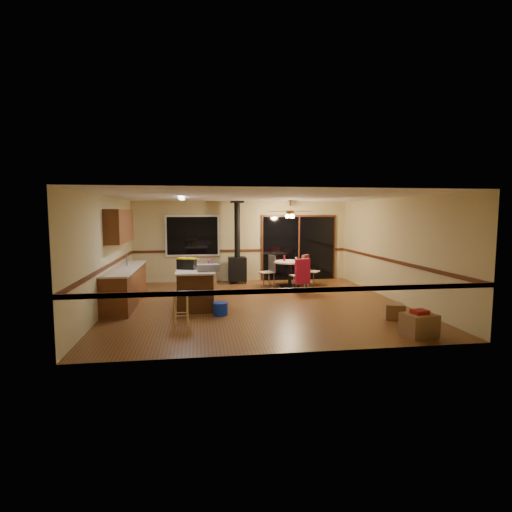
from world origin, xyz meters
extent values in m
plane|color=brown|center=(0.00, 0.00, 0.00)|extent=(7.00, 7.00, 0.00)
plane|color=silver|center=(0.00, 0.00, 2.60)|extent=(7.00, 7.00, 0.00)
plane|color=tan|center=(0.00, 3.50, 1.30)|extent=(7.00, 0.00, 7.00)
plane|color=tan|center=(0.00, -3.50, 1.30)|extent=(7.00, 0.00, 7.00)
plane|color=tan|center=(-3.50, 0.00, 1.30)|extent=(0.00, 7.00, 7.00)
plane|color=tan|center=(3.50, 0.00, 1.30)|extent=(0.00, 7.00, 7.00)
cube|color=black|center=(-1.60, 3.45, 1.50)|extent=(1.72, 0.10, 1.32)
cube|color=black|center=(1.90, 3.45, 1.05)|extent=(2.52, 0.10, 2.10)
cube|color=brown|center=(-3.20, 0.50, 0.43)|extent=(0.60, 3.00, 0.86)
cube|color=beige|center=(-3.20, 0.50, 0.88)|extent=(0.64, 3.04, 0.04)
cube|color=brown|center=(-3.33, 0.70, 1.90)|extent=(0.35, 2.00, 0.80)
cube|color=#422410|center=(-1.50, 0.00, 0.43)|extent=(0.80, 1.60, 0.86)
cube|color=beige|center=(-1.50, 0.00, 0.88)|extent=(0.88, 1.68, 0.04)
cube|color=black|center=(-0.20, 3.05, 0.46)|extent=(0.55, 0.50, 0.75)
cylinder|color=black|center=(-0.20, 3.05, 1.71)|extent=(0.18, 0.18, 1.77)
cylinder|color=brown|center=(1.30, 2.15, 2.25)|extent=(0.24, 0.24, 0.10)
cylinder|color=brown|center=(1.30, 2.15, 2.52)|extent=(0.05, 0.05, 0.16)
sphere|color=#FFD88C|center=(1.30, 2.15, 2.13)|extent=(0.16, 0.16, 0.16)
cube|color=white|center=(-1.80, 0.30, 2.56)|extent=(0.10, 1.20, 0.04)
cube|color=slate|center=(-1.21, -0.43, 0.98)|extent=(0.51, 0.31, 0.15)
cube|color=black|center=(-1.70, -0.04, 1.02)|extent=(0.48, 0.36, 0.23)
cube|color=gold|center=(-1.70, -0.04, 1.15)|extent=(0.47, 0.35, 0.03)
cube|color=brown|center=(-1.55, 0.16, 1.00)|extent=(0.29, 0.35, 0.21)
cylinder|color=black|center=(-1.68, 0.25, 1.03)|extent=(0.08, 0.08, 0.27)
cylinder|color=#D84C8C|center=(-1.18, -0.20, 1.02)|extent=(0.09, 0.09, 0.23)
cylinder|color=white|center=(-1.79, 0.57, 0.99)|extent=(0.07, 0.07, 0.18)
cylinder|color=tan|center=(-1.78, -1.64, 0.33)|extent=(0.42, 0.42, 0.66)
cylinder|color=#0E2FC5|center=(-0.97, -0.93, 0.14)|extent=(0.43, 0.43, 0.27)
cylinder|color=black|center=(1.30, 2.15, 0.02)|extent=(0.62, 0.62, 0.04)
cylinder|color=black|center=(1.30, 2.15, 0.39)|extent=(0.10, 0.10, 0.70)
cylinder|color=beige|center=(1.30, 2.15, 0.76)|extent=(0.99, 0.99, 0.04)
cylinder|color=#590C14|center=(1.15, 2.25, 0.87)|extent=(0.09, 0.09, 0.18)
cylinder|color=beige|center=(1.48, 2.10, 0.85)|extent=(0.07, 0.07, 0.13)
cube|color=tan|center=(0.60, 2.25, 0.45)|extent=(0.50, 0.50, 0.03)
cube|color=slate|center=(0.78, 2.30, 0.70)|extent=(0.15, 0.39, 0.50)
cube|color=tan|center=(1.40, 1.45, 0.45)|extent=(0.49, 0.49, 0.03)
cube|color=slate|center=(1.45, 1.26, 0.70)|extent=(0.40, 0.13, 0.50)
cube|color=#A6132B|center=(1.45, 1.24, 0.60)|extent=(0.45, 0.20, 0.70)
cube|color=tan|center=(2.00, 2.20, 0.45)|extent=(0.56, 0.56, 0.03)
cube|color=slate|center=(1.84, 2.30, 0.70)|extent=(0.25, 0.35, 0.50)
cube|color=#50251E|center=(1.83, 2.32, 0.60)|extent=(0.33, 0.42, 0.70)
cube|color=brown|center=(-1.12, 3.10, 0.19)|extent=(0.55, 0.48, 0.38)
cube|color=brown|center=(2.49, -2.98, 0.21)|extent=(0.61, 0.54, 0.41)
cube|color=brown|center=(2.63, -1.79, 0.16)|extent=(0.47, 0.43, 0.32)
cube|color=maroon|center=(2.49, -2.98, 0.45)|extent=(0.30, 0.26, 0.07)
camera|label=1|loc=(-1.42, -9.48, 2.19)|focal=28.00mm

